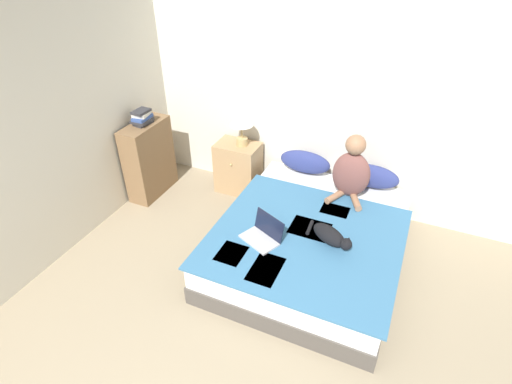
% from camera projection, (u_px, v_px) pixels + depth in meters
% --- Properties ---
extents(wall_back, '(5.39, 0.05, 2.55)m').
position_uv_depth(wall_back, '(334.00, 101.00, 4.29)').
color(wall_back, beige).
rests_on(wall_back, ground_plane).
extents(wall_side, '(0.05, 4.74, 2.55)m').
position_uv_depth(wall_side, '(40.00, 135.00, 3.61)').
color(wall_side, beige).
rests_on(wall_side, ground_plane).
extents(bed, '(1.74, 2.06, 0.43)m').
position_uv_depth(bed, '(310.00, 242.00, 4.00)').
color(bed, '#4C4742').
rests_on(bed, ground_plane).
extents(pillow_near, '(0.60, 0.20, 0.27)m').
position_uv_depth(pillow_near, '(305.00, 162.00, 4.62)').
color(pillow_near, navy).
rests_on(pillow_near, bed).
extents(pillow_far, '(0.60, 0.20, 0.27)m').
position_uv_depth(pillow_far, '(371.00, 176.00, 4.36)').
color(pillow_far, navy).
rests_on(pillow_far, bed).
extents(person_sitting, '(0.39, 0.38, 0.71)m').
position_uv_depth(person_sitting, '(351.00, 171.00, 4.13)').
color(person_sitting, brown).
rests_on(person_sitting, bed).
extents(cat_tabby, '(0.46, 0.36, 0.17)m').
position_uv_depth(cat_tabby, '(331.00, 236.00, 3.62)').
color(cat_tabby, black).
rests_on(cat_tabby, bed).
extents(laptop_open, '(0.42, 0.38, 0.22)m').
position_uv_depth(laptop_open, '(263.00, 235.00, 3.68)').
color(laptop_open, '#B7B7BC').
rests_on(laptop_open, bed).
extents(nightstand, '(0.52, 0.39, 0.65)m').
position_uv_depth(nightstand, '(238.00, 167.00, 4.99)').
color(nightstand, tan).
rests_on(nightstand, ground_plane).
extents(table_lamp, '(0.29, 0.29, 0.44)m').
position_uv_depth(table_lamp, '(242.00, 121.00, 4.61)').
color(table_lamp, tan).
rests_on(table_lamp, nightstand).
extents(bookshelf, '(0.28, 0.67, 0.94)m').
position_uv_depth(bookshelf, '(149.00, 159.00, 4.87)').
color(bookshelf, brown).
rests_on(bookshelf, ground_plane).
extents(book_stack_top, '(0.18, 0.24, 0.17)m').
position_uv_depth(book_stack_top, '(142.00, 117.00, 4.55)').
color(book_stack_top, '#2D2D33').
rests_on(book_stack_top, bookshelf).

